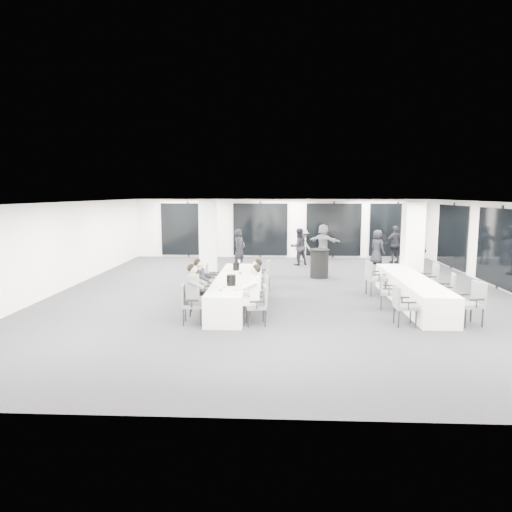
{
  "coord_description": "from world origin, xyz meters",
  "views": [
    {
      "loc": [
        -0.17,
        -13.89,
        3.08
      ],
      "look_at": [
        -0.82,
        -0.2,
        1.19
      ],
      "focal_mm": 32.0,
      "sensor_mm": 36.0,
      "label": 1
    }
  ],
  "objects": [
    {
      "name": "chair_main_left_second",
      "position": [
        -2.25,
        -2.61,
        0.58
      ],
      "size": [
        0.56,
        0.61,
        1.01
      ],
      "rotation": [
        0.0,
        0.0,
        -1.46
      ],
      "color": "#505257",
      "rests_on": "floor"
    },
    {
      "name": "standing_guest_g",
      "position": [
        -3.39,
        6.62,
        1.06
      ],
      "size": [
        0.96,
        1.0,
        2.13
      ],
      "primitive_type": "imported",
      "rotation": [
        0.0,
        0.0,
        -0.94
      ],
      "color": "black",
      "rests_on": "floor"
    },
    {
      "name": "chair_side_left_mid",
      "position": [
        2.75,
        -1.77,
        0.52
      ],
      "size": [
        0.55,
        0.58,
        0.91
      ],
      "rotation": [
        0.0,
        0.0,
        -1.81
      ],
      "color": "#505257",
      "rests_on": "floor"
    },
    {
      "name": "seated_guest_c",
      "position": [
        -0.75,
        -3.47,
        0.81
      ],
      "size": [
        0.5,
        0.38,
        1.44
      ],
      "rotation": [
        0.0,
        0.0,
        1.57
      ],
      "color": "white",
      "rests_on": "floor"
    },
    {
      "name": "chair_side_right_mid",
      "position": [
        4.4,
        -1.66,
        0.54
      ],
      "size": [
        0.56,
        0.6,
        0.95
      ],
      "rotation": [
        0.0,
        0.0,
        1.38
      ],
      "color": "#505257",
      "rests_on": "floor"
    },
    {
      "name": "seated_guest_d",
      "position": [
        -0.75,
        -2.56,
        0.81
      ],
      "size": [
        0.5,
        0.38,
        1.44
      ],
      "rotation": [
        0.0,
        0.0,
        1.57
      ],
      "color": "white",
      "rests_on": "floor"
    },
    {
      "name": "chair_main_left_mid",
      "position": [
        -2.24,
        -1.62,
        0.5
      ],
      "size": [
        0.48,
        0.52,
        0.88
      ],
      "rotation": [
        0.0,
        0.0,
        -1.5
      ],
      "color": "#505257",
      "rests_on": "floor"
    },
    {
      "name": "chair_main_right_mid",
      "position": [
        -0.59,
        -1.62,
        0.5
      ],
      "size": [
        0.54,
        0.56,
        0.88
      ],
      "rotation": [
        0.0,
        0.0,
        1.81
      ],
      "color": "#505257",
      "rests_on": "floor"
    },
    {
      "name": "plate_c",
      "position": [
        -1.4,
        -2.03,
        0.76
      ],
      "size": [
        0.2,
        0.2,
        0.03
      ],
      "color": "white",
      "rests_on": "banquet_table_main"
    },
    {
      "name": "banquet_table_main",
      "position": [
        -1.41,
        -1.44,
        0.38
      ],
      "size": [
        0.9,
        5.0,
        0.75
      ],
      "primitive_type": "cube",
      "color": "silver",
      "rests_on": "floor"
    },
    {
      "name": "standing_guest_e",
      "position": [
        4.18,
        6.04,
        0.85
      ],
      "size": [
        0.86,
        0.96,
        1.7
      ],
      "primitive_type": "imported",
      "rotation": [
        0.0,
        0.0,
        2.14
      ],
      "color": "black",
      "rests_on": "floor"
    },
    {
      "name": "chair_side_left_far",
      "position": [
        2.73,
        -0.17,
        0.59
      ],
      "size": [
        0.59,
        0.64,
        1.04
      ],
      "rotation": [
        0.0,
        0.0,
        -1.43
      ],
      "color": "#505257",
      "rests_on": "floor"
    },
    {
      "name": "banquet_table_side",
      "position": [
        3.57,
        -1.26,
        0.38
      ],
      "size": [
        0.9,
        5.0,
        0.75
      ],
      "primitive_type": "cube",
      "color": "silver",
      "rests_on": "floor"
    },
    {
      "name": "seated_guest_a",
      "position": [
        -2.08,
        -3.45,
        0.81
      ],
      "size": [
        0.5,
        0.38,
        1.44
      ],
      "rotation": [
        0.0,
        0.0,
        -1.57
      ],
      "color": "slate",
      "rests_on": "floor"
    },
    {
      "name": "chair_side_right_near",
      "position": [
        4.41,
        -3.24,
        0.59
      ],
      "size": [
        0.61,
        0.65,
        1.03
      ],
      "rotation": [
        0.0,
        0.0,
        1.78
      ],
      "color": "#505257",
      "rests_on": "floor"
    },
    {
      "name": "standing_guest_b",
      "position": [
        0.74,
        5.61,
        0.9
      ],
      "size": [
        1.01,
        0.85,
        1.81
      ],
      "primitive_type": "imported",
      "rotation": [
        0.0,
        0.0,
        3.58
      ],
      "color": "black",
      "rests_on": "floor"
    },
    {
      "name": "standing_guest_h",
      "position": [
        5.16,
        3.73,
        1.06
      ],
      "size": [
        0.97,
        1.19,
        2.12
      ],
      "primitive_type": "imported",
      "rotation": [
        0.0,
        0.0,
        1.97
      ],
      "color": "black",
      "rests_on": "floor"
    },
    {
      "name": "column_right",
      "position": [
        4.2,
        1.0,
        1.4
      ],
      "size": [
        0.6,
        0.6,
        2.8
      ],
      "primitive_type": "cube",
      "color": "white",
      "rests_on": "floor"
    },
    {
      "name": "plate_b",
      "position": [
        -1.18,
        -3.14,
        0.76
      ],
      "size": [
        0.19,
        0.19,
        0.03
      ],
      "color": "white",
      "rests_on": "banquet_table_main"
    },
    {
      "name": "standing_guest_c",
      "position": [
        0.98,
        6.58,
        0.85
      ],
      "size": [
        1.15,
        1.19,
        1.69
      ],
      "primitive_type": "imported",
      "rotation": [
        0.0,
        0.0,
        2.31
      ],
      "color": "slate",
      "rests_on": "floor"
    },
    {
      "name": "standing_guest_d",
      "position": [
        4.99,
        6.17,
        0.95
      ],
      "size": [
        1.21,
        0.81,
        1.9
      ],
      "primitive_type": "imported",
      "rotation": [
        0.0,
        0.0,
        3.32
      ],
      "color": "black",
      "rests_on": "floor"
    },
    {
      "name": "water_bottle_c",
      "position": [
        -1.4,
        0.57,
        0.86
      ],
      "size": [
        0.07,
        0.07,
        0.21
      ],
      "primitive_type": "cylinder",
      "color": "silver",
      "rests_on": "banquet_table_main"
    },
    {
      "name": "chair_main_left_near",
      "position": [
        -2.25,
        -3.46,
        0.54
      ],
      "size": [
        0.52,
        0.57,
        0.95
      ],
      "rotation": [
        0.0,
        0.0,
        -1.49
      ],
      "color": "#505257",
      "rests_on": "floor"
    },
    {
      "name": "ice_bucket_far",
      "position": [
        -1.42,
        -0.24,
        0.86
      ],
      "size": [
        0.2,
        0.2,
        0.23
      ],
      "primitive_type": "cylinder",
      "color": "black",
      "rests_on": "banquet_table_main"
    },
    {
      "name": "chair_main_right_near",
      "position": [
        -0.58,
        -3.46,
        0.54
      ],
      "size": [
        0.54,
        0.58,
        0.94
      ],
      "rotation": [
        0.0,
        0.0,
        1.71
      ],
      "color": "#505257",
      "rests_on": "floor"
    },
    {
      "name": "chair_main_right_fourth",
      "position": [
        -0.59,
        -0.86,
        0.5
      ],
      "size": [
        0.44,
        0.5,
        0.87
      ],
      "rotation": [
        0.0,
        0.0,
        1.57
      ],
      "color": "#505257",
      "rests_on": "floor"
    },
    {
      "name": "cocktail_table",
      "position": [
        1.37,
        2.68,
        0.53
      ],
      "size": [
        0.76,
        0.76,
        1.05
      ],
      "color": "black",
      "rests_on": "floor"
    },
    {
      "name": "chair_main_left_far",
      "position": [
        -2.24,
        0.11,
        0.51
      ],
      "size": [
        0.48,
        0.52,
        0.89
      ],
      "rotation": [
        0.0,
        0.0,
        -1.5
      ],
      "color": "#505257",
      "rests_on": "floor"
    },
    {
      "name": "plate_a",
      "position": [
        -1.51,
        -2.8,
        0.76
      ],
      "size": [
        0.18,
        0.18,
        0.03
      ],
      "color": "white",
      "rests_on": "banquet_table_main"
    },
    {
      "name": "water_bottle_b",
      "position": [
        -1.21,
        -1.29,
        0.87
      ],
      "size": [
        0.07,
        0.07,
        0.23
      ],
      "primitive_type": "cylinder",
      "color": "silver",
      "rests_on": "banquet_table_main"
    },
    {
      "name": "column_left",
      "position": [
        -2.8,
        3.2,
        1.4
      ],
      "size": [
        0.6,
        0.6,
        2.8
      ],
      "primitive_type": "cube",
      "color": "white",
      "rests_on": "floor"
    },
    {
      "name": "chair_side_right_far",
      "position": [
        4.41,
        -0.26,
        0.57
      ],
      "size": [
        0.52,
        0.58,
        1.0
      ],
      "rotation": [
        0.0,
        0.0,
        1.53
      ],
      "color": "#505257",
      "rests_on": "floor"
    },
    {
      "name": "seated_guest_b",
      "position": [
        -2.08,
        -2.6,
        0.81
      ],
      "size": [
        0.5,
        0.38,
        1.44
      ],
      "rotation": [
        0.0,
        0.0,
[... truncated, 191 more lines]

